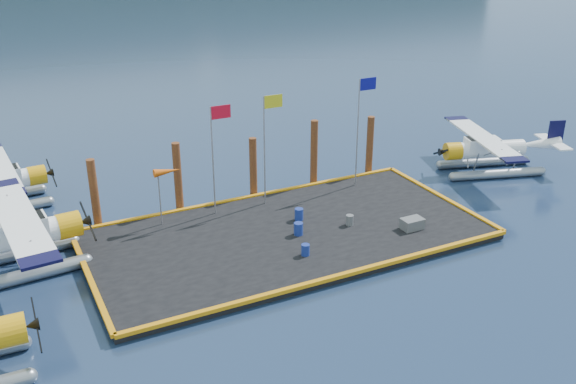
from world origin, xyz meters
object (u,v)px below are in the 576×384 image
at_px(drum_1, 298,229).
at_px(piling_1, 178,179).
at_px(flagpole_red, 216,143).
at_px(flagpole_yellow, 268,133).
at_px(piling_3, 314,155).
at_px(seaplane_d, 487,152).
at_px(piling_2, 253,169).
at_px(drum_2, 350,220).
at_px(drum_5, 299,214).
at_px(drum_3, 305,250).
at_px(piling_4, 370,147).
at_px(seaplane_b, 13,241).
at_px(piling_0, 95,196).
at_px(windsock, 167,173).
at_px(crate, 412,224).
at_px(flagpole_blue, 361,116).

bearing_deg(drum_1, piling_1, 126.48).
xyz_separation_m(flagpole_red, flagpole_yellow, (3.00, 0.00, 0.12)).
relative_size(drum_1, piling_3, 0.15).
bearing_deg(seaplane_d, piling_2, 97.04).
relative_size(piling_1, piling_2, 1.11).
height_order(drum_2, drum_5, drum_5).
bearing_deg(drum_2, drum_3, -152.88).
bearing_deg(drum_1, piling_2, 88.75).
bearing_deg(piling_4, seaplane_b, -172.77).
relative_size(seaplane_b, piling_0, 2.57).
height_order(drum_3, drum_5, drum_5).
bearing_deg(windsock, piling_2, 16.15).
xyz_separation_m(drum_2, crate, (2.67, -1.83, 0.00)).
height_order(drum_3, windsock, windsock).
xyz_separation_m(seaplane_d, drum_2, (-12.40, -3.39, -0.75)).
relative_size(piling_2, piling_3, 0.88).
height_order(flagpole_red, windsock, flagpole_red).
distance_m(crate, flagpole_yellow, 9.10).
relative_size(piling_2, piling_4, 0.95).
bearing_deg(drum_2, drum_1, 175.82).
bearing_deg(piling_3, piling_2, 180.00).
bearing_deg(drum_3, piling_1, 114.70).
distance_m(drum_5, flagpole_yellow, 4.72).
distance_m(flagpole_yellow, piling_0, 9.67).
bearing_deg(drum_5, flagpole_yellow, 100.25).
bearing_deg(drum_5, flagpole_red, 141.59).
bearing_deg(piling_2, crate, -55.50).
relative_size(drum_2, flagpole_blue, 0.09).
bearing_deg(crate, drum_5, 143.06).
relative_size(drum_3, piling_0, 0.14).
xyz_separation_m(windsock, piling_2, (5.53, 1.60, -1.33)).
height_order(drum_5, piling_4, piling_4).
bearing_deg(piling_0, piling_1, 0.00).
distance_m(drum_1, piling_4, 10.13).
bearing_deg(windsock, flagpole_red, 0.00).
bearing_deg(crate, flagpole_blue, 83.44).
bearing_deg(piling_1, crate, -38.59).
height_order(flagpole_yellow, piling_4, flagpole_yellow).
bearing_deg(seaplane_b, piling_3, 94.32).
bearing_deg(flagpole_blue, seaplane_b, -176.77).
relative_size(seaplane_b, seaplane_d, 1.12).
bearing_deg(drum_3, flagpole_red, 107.11).
xyz_separation_m(drum_5, crate, (4.76, -3.58, -0.04)).
bearing_deg(flagpole_blue, drum_5, -153.21).
bearing_deg(piling_0, flagpole_blue, -6.01).
height_order(flagpole_yellow, piling_1, flagpole_yellow).
height_order(drum_5, piling_0, piling_0).
xyz_separation_m(drum_1, drum_3, (-0.70, -2.07, -0.05)).
relative_size(drum_2, drum_5, 0.87).
height_order(seaplane_d, drum_3, seaplane_d).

